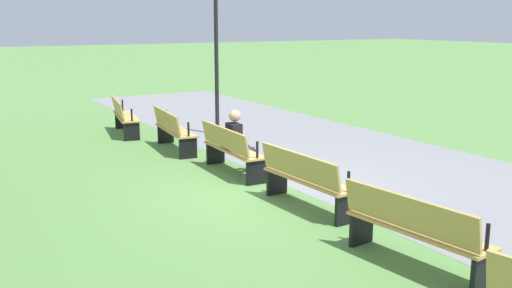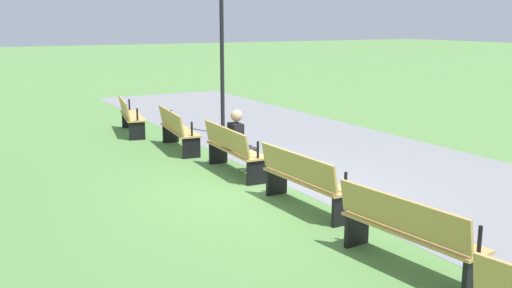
{
  "view_description": "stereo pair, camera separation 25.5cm",
  "coord_description": "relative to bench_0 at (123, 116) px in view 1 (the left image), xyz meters",
  "views": [
    {
      "loc": [
        8.0,
        -4.95,
        2.78
      ],
      "look_at": [
        0.0,
        -0.25,
        0.8
      ],
      "focal_mm": 40.63,
      "sensor_mm": 36.0,
      "label": 1
    },
    {
      "loc": [
        8.13,
        -4.73,
        2.78
      ],
      "look_at": [
        0.0,
        -0.25,
        0.8
      ],
      "focal_mm": 40.63,
      "sensor_mm": 36.0,
      "label": 2
    }
  ],
  "objects": [
    {
      "name": "bench_3",
      "position": [
        7.08,
        0.52,
        0.0
      ],
      "size": [
        1.84,
        0.54,
        0.89
      ],
      "rotation": [
        0.0,
        0.0,
        0.04
      ],
      "color": "tan",
      "rests_on": "ground"
    },
    {
      "name": "person_seated",
      "position": [
        4.74,
        0.66,
        0.16
      ],
      "size": [
        0.33,
        0.53,
        1.2
      ],
      "rotation": [
        0.0,
        0.0,
        -0.04
      ],
      "color": "black",
      "rests_on": "ground"
    },
    {
      "name": "bench_1",
      "position": [
        2.35,
        0.35,
        0.0
      ],
      "size": [
        1.86,
        0.67,
        0.89
      ],
      "rotation": [
        0.0,
        0.0,
        -0.11
      ],
      "color": "tan",
      "rests_on": "ground"
    },
    {
      "name": "bench_0",
      "position": [
        0.0,
        0.0,
        0.0
      ],
      "size": [
        1.88,
        0.8,
        0.89
      ],
      "rotation": [
        0.0,
        0.0,
        -0.18
      ],
      "color": "tan",
      "rests_on": "ground"
    },
    {
      "name": "ground_plane",
      "position": [
        5.9,
        0.61,
        -0.47
      ],
      "size": [
        120.0,
        120.0,
        0.0
      ],
      "primitive_type": "plane",
      "color": "#5B8C47"
    },
    {
      "name": "lamp_post",
      "position": [
        1.18,
        2.01,
        2.48
      ],
      "size": [
        0.32,
        0.32,
        4.29
      ],
      "color": "black",
      "rests_on": "ground"
    },
    {
      "name": "bench_4",
      "position": [
        9.45,
        0.35,
        0.0
      ],
      "size": [
        1.86,
        0.67,
        0.89
      ],
      "rotation": [
        0.0,
        0.0,
        0.11
      ],
      "color": "tan",
      "rests_on": "ground"
    },
    {
      "name": "bench_2",
      "position": [
        4.71,
        0.52,
        0.0
      ],
      "size": [
        1.84,
        0.54,
        0.89
      ],
      "rotation": [
        0.0,
        0.0,
        -0.04
      ],
      "color": "tan",
      "rests_on": "ground"
    },
    {
      "name": "path_paving",
      "position": [
        5.9,
        3.32,
        -0.47
      ],
      "size": [
        26.2,
        4.73,
        0.01
      ],
      "primitive_type": "cube",
      "color": "gray",
      "rests_on": "ground"
    }
  ]
}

